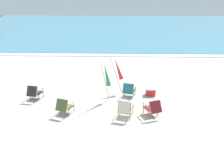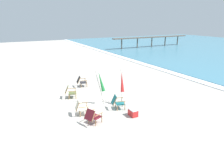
{
  "view_description": "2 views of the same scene",
  "coord_description": "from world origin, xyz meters",
  "px_view_note": "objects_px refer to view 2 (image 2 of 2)",
  "views": [
    {
      "loc": [
        1.19,
        -9.16,
        4.8
      ],
      "look_at": [
        0.87,
        0.84,
        0.77
      ],
      "focal_mm": 35.0,
      "sensor_mm": 36.0,
      "label": 1
    },
    {
      "loc": [
        10.62,
        -4.11,
        4.76
      ],
      "look_at": [
        -0.06,
        1.56,
        0.87
      ],
      "focal_mm": 32.0,
      "sensor_mm": 36.0,
      "label": 2
    }
  ],
  "objects_px": {
    "beach_chair_far_center": "(93,116)",
    "umbrella_furled_green": "(101,82)",
    "beach_chair_mid_center": "(81,81)",
    "cooler_box": "(133,112)",
    "beach_chair_back_left": "(70,92)",
    "beach_chair_front_right": "(81,107)",
    "umbrella_furled_red": "(122,82)",
    "beach_chair_front_left": "(117,102)"
  },
  "relations": [
    {
      "from": "beach_chair_back_left",
      "to": "beach_chair_far_center",
      "type": "height_order",
      "value": "beach_chair_back_left"
    },
    {
      "from": "beach_chair_back_left",
      "to": "umbrella_furled_green",
      "type": "height_order",
      "value": "umbrella_furled_green"
    },
    {
      "from": "beach_chair_mid_center",
      "to": "umbrella_furled_red",
      "type": "relative_size",
      "value": 0.41
    },
    {
      "from": "beach_chair_back_left",
      "to": "cooler_box",
      "type": "bearing_deg",
      "value": 28.44
    },
    {
      "from": "beach_chair_mid_center",
      "to": "cooler_box",
      "type": "relative_size",
      "value": 1.68
    },
    {
      "from": "beach_chair_far_center",
      "to": "cooler_box",
      "type": "bearing_deg",
      "value": 84.85
    },
    {
      "from": "beach_chair_front_left",
      "to": "beach_chair_far_center",
      "type": "height_order",
      "value": "beach_chair_front_left"
    },
    {
      "from": "beach_chair_front_right",
      "to": "beach_chair_front_left",
      "type": "xyz_separation_m",
      "value": [
        0.24,
        2.04,
        -0.0
      ]
    },
    {
      "from": "beach_chair_far_center",
      "to": "cooler_box",
      "type": "xyz_separation_m",
      "value": [
        0.2,
        2.17,
        -0.22
      ]
    },
    {
      "from": "beach_chair_front_left",
      "to": "beach_chair_far_center",
      "type": "bearing_deg",
      "value": -63.35
    },
    {
      "from": "beach_chair_mid_center",
      "to": "umbrella_furled_red",
      "type": "bearing_deg",
      "value": 14.76
    },
    {
      "from": "beach_chair_front_left",
      "to": "cooler_box",
      "type": "xyz_separation_m",
      "value": [
        1.13,
        0.3,
        -0.23
      ]
    },
    {
      "from": "beach_chair_front_left",
      "to": "umbrella_furled_green",
      "type": "height_order",
      "value": "umbrella_furled_green"
    },
    {
      "from": "beach_chair_mid_center",
      "to": "beach_chair_far_center",
      "type": "relative_size",
      "value": 0.9
    },
    {
      "from": "beach_chair_mid_center",
      "to": "cooler_box",
      "type": "xyz_separation_m",
      "value": [
        5.79,
        0.75,
        -0.23
      ]
    },
    {
      "from": "beach_chair_far_center",
      "to": "umbrella_furled_red",
      "type": "distance_m",
      "value": 3.05
    },
    {
      "from": "beach_chair_front_right",
      "to": "umbrella_furled_red",
      "type": "xyz_separation_m",
      "value": [
        -0.33,
        2.67,
        0.88
      ]
    },
    {
      "from": "beach_chair_back_left",
      "to": "beach_chair_far_center",
      "type": "xyz_separation_m",
      "value": [
        3.78,
        -0.01,
        -0.0
      ]
    },
    {
      "from": "beach_chair_back_left",
      "to": "beach_chair_front_left",
      "type": "distance_m",
      "value": 3.4
    },
    {
      "from": "beach_chair_back_left",
      "to": "beach_chair_front_right",
      "type": "distance_m",
      "value": 2.61
    },
    {
      "from": "umbrella_furled_red",
      "to": "umbrella_furled_green",
      "type": "relative_size",
      "value": 0.97
    },
    {
      "from": "beach_chair_mid_center",
      "to": "beach_chair_far_center",
      "type": "bearing_deg",
      "value": -14.22
    },
    {
      "from": "beach_chair_mid_center",
      "to": "umbrella_furled_green",
      "type": "height_order",
      "value": "umbrella_furled_green"
    },
    {
      "from": "beach_chair_front_right",
      "to": "beach_chair_far_center",
      "type": "xyz_separation_m",
      "value": [
        1.18,
        0.17,
        -0.01
      ]
    },
    {
      "from": "beach_chair_back_left",
      "to": "beach_chair_front_right",
      "type": "bearing_deg",
      "value": -4.05
    },
    {
      "from": "beach_chair_far_center",
      "to": "umbrella_furled_red",
      "type": "bearing_deg",
      "value": 121.1
    },
    {
      "from": "beach_chair_back_left",
      "to": "umbrella_furled_green",
      "type": "distance_m",
      "value": 2.41
    },
    {
      "from": "beach_chair_front_right",
      "to": "umbrella_furled_red",
      "type": "height_order",
      "value": "umbrella_furled_red"
    },
    {
      "from": "beach_chair_far_center",
      "to": "umbrella_furled_green",
      "type": "xyz_separation_m",
      "value": [
        -2.04,
        1.4,
        0.93
      ]
    },
    {
      "from": "beach_chair_mid_center",
      "to": "umbrella_furled_red",
      "type": "height_order",
      "value": "umbrella_furled_red"
    },
    {
      "from": "beach_chair_mid_center",
      "to": "umbrella_furled_red",
      "type": "xyz_separation_m",
      "value": [
        4.09,
        1.08,
        0.89
      ]
    },
    {
      "from": "beach_chair_front_left",
      "to": "umbrella_furled_red",
      "type": "relative_size",
      "value": 0.42
    },
    {
      "from": "beach_chair_back_left",
      "to": "beach_chair_front_right",
      "type": "relative_size",
      "value": 1.07
    },
    {
      "from": "beach_chair_front_right",
      "to": "cooler_box",
      "type": "height_order",
      "value": "beach_chair_front_right"
    },
    {
      "from": "umbrella_furled_red",
      "to": "cooler_box",
      "type": "distance_m",
      "value": 2.06
    },
    {
      "from": "beach_chair_back_left",
      "to": "umbrella_furled_red",
      "type": "relative_size",
      "value": 0.43
    },
    {
      "from": "beach_chair_back_left",
      "to": "beach_chair_mid_center",
      "type": "bearing_deg",
      "value": 142.29
    },
    {
      "from": "cooler_box",
      "to": "beach_chair_far_center",
      "type": "bearing_deg",
      "value": -95.15
    },
    {
      "from": "beach_chair_front_left",
      "to": "umbrella_furled_red",
      "type": "height_order",
      "value": "umbrella_furled_red"
    },
    {
      "from": "beach_chair_back_left",
      "to": "beach_chair_front_left",
      "type": "height_order",
      "value": "beach_chair_back_left"
    },
    {
      "from": "umbrella_furled_red",
      "to": "cooler_box",
      "type": "bearing_deg",
      "value": -10.9
    },
    {
      "from": "umbrella_furled_green",
      "to": "beach_chair_front_left",
      "type": "bearing_deg",
      "value": 23.21
    }
  ]
}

